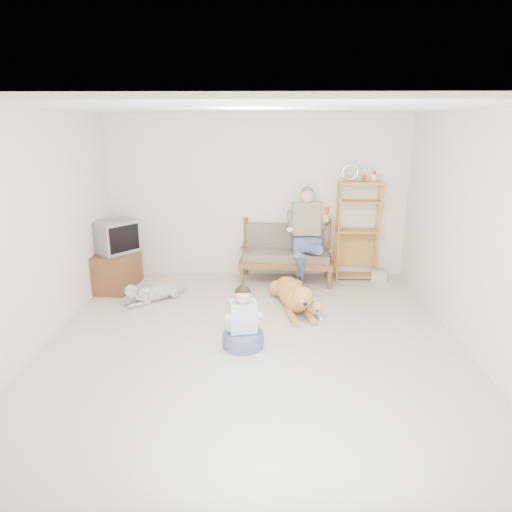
{
  "coord_description": "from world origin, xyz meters",
  "views": [
    {
      "loc": [
        0.14,
        -4.85,
        2.58
      ],
      "look_at": [
        0.02,
        1.0,
        0.84
      ],
      "focal_mm": 32.0,
      "sensor_mm": 36.0,
      "label": 1
    }
  ],
  "objects_px": {
    "loveseat": "(286,252)",
    "golden_retriever": "(294,295)",
    "tv_stand": "(117,270)",
    "etagere": "(358,230)"
  },
  "relations": [
    {
      "from": "etagere",
      "to": "golden_retriever",
      "type": "height_order",
      "value": "etagere"
    },
    {
      "from": "loveseat",
      "to": "golden_retriever",
      "type": "distance_m",
      "value": 1.24
    },
    {
      "from": "loveseat",
      "to": "tv_stand",
      "type": "relative_size",
      "value": 1.64
    },
    {
      "from": "loveseat",
      "to": "golden_retriever",
      "type": "height_order",
      "value": "loveseat"
    },
    {
      "from": "loveseat",
      "to": "etagere",
      "type": "height_order",
      "value": "etagere"
    },
    {
      "from": "loveseat",
      "to": "tv_stand",
      "type": "bearing_deg",
      "value": -167.08
    },
    {
      "from": "etagere",
      "to": "tv_stand",
      "type": "relative_size",
      "value": 2.05
    },
    {
      "from": "etagere",
      "to": "golden_retriever",
      "type": "bearing_deg",
      "value": -130.25
    },
    {
      "from": "tv_stand",
      "to": "golden_retriever",
      "type": "distance_m",
      "value": 2.89
    },
    {
      "from": "loveseat",
      "to": "golden_retriever",
      "type": "xyz_separation_m",
      "value": [
        0.07,
        -1.2,
        -0.29
      ]
    }
  ]
}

